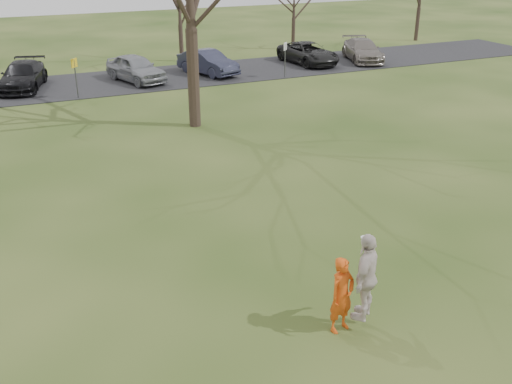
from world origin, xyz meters
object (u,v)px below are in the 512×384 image
player_defender (342,295)px  car_3 (23,76)px  car_5 (208,62)px  catching_play (366,276)px  car_7 (363,50)px  car_4 (136,68)px  car_6 (308,53)px

player_defender → car_3: 26.02m
car_3 → car_5: size_ratio=1.12×
car_5 → catching_play: (-5.60, -25.07, 0.48)m
car_5 → car_7: size_ratio=0.90×
player_defender → catching_play: 0.64m
car_4 → car_7: 15.39m
player_defender → car_4: (1.67, 24.84, -0.05)m
car_3 → car_7: car_3 is taller
player_defender → catching_play: (0.50, -0.10, 0.38)m
car_5 → car_4: bearing=161.9°
car_3 → car_5: bearing=12.5°
car_4 → catching_play: size_ratio=2.27×
player_defender → car_7: (17.06, 24.70, -0.11)m
car_4 → catching_play: 24.97m
car_7 → car_5: bearing=-163.6°
car_4 → car_6: size_ratio=0.91×
player_defender → car_3: size_ratio=0.35×
car_3 → car_6: (17.65, -0.29, -0.02)m
car_6 → catching_play: catching_play is taller
car_5 → car_6: 7.14m
car_3 → car_7: 21.49m
car_4 → player_defender: bearing=-111.7°
car_5 → car_7: car_5 is taller
car_6 → catching_play: bearing=-121.2°
car_4 → catching_play: bearing=-110.5°
catching_play → car_7: bearing=56.3°
player_defender → car_6: size_ratio=0.35×
player_defender → car_5: (6.11, 24.96, -0.10)m
player_defender → car_3: (-4.41, 25.64, -0.11)m
player_defender → car_6: 28.60m
car_5 → car_7: 10.95m
car_6 → car_7: (3.82, -0.65, 0.02)m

